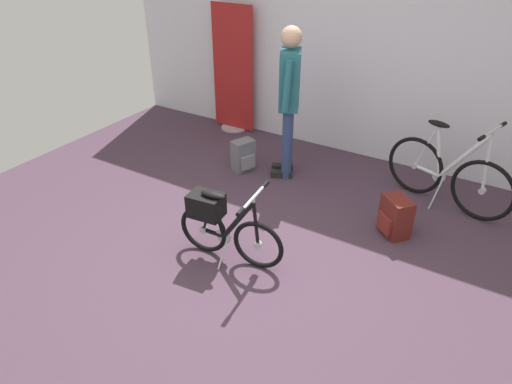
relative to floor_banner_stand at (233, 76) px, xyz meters
name	(u,v)px	position (x,y,z in m)	size (l,w,h in m)	color
ground_plane	(243,267)	(1.69, -2.42, -0.72)	(6.49, 6.49, 0.00)	#473342
back_wall	(369,36)	(1.69, 0.17, 0.67)	(6.49, 0.10, 2.78)	silver
floor_banner_stand	(233,76)	(0.00, 0.00, 0.00)	(0.60, 0.36, 1.62)	#B7B7BC
folding_bike_foreground	(221,223)	(1.47, -2.38, -0.38)	(0.96, 0.53, 0.69)	black
display_bike_left	(448,174)	(2.89, -0.54, -0.38)	(1.27, 0.54, 0.92)	black
visitor_near_wall	(289,95)	(1.24, -0.80, 0.20)	(0.36, 0.49, 1.62)	navy
backpack_on_floor	(395,217)	(2.62, -1.30, -0.54)	(0.33, 0.32, 0.37)	maroon
handbag_on_floor	(243,156)	(0.77, -0.96, -0.55)	(0.26, 0.29, 0.36)	slate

